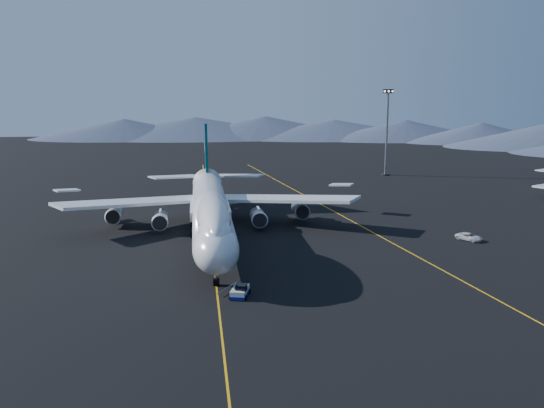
{
  "coord_description": "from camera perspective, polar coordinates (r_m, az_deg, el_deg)",
  "views": [
    {
      "loc": [
        -2.43,
        -108.76,
        27.59
      ],
      "look_at": [
        11.57,
        2.04,
        6.0
      ],
      "focal_mm": 40.0,
      "sensor_mm": 36.0,
      "label": 1
    }
  ],
  "objects": [
    {
      "name": "boeing_747",
      "position": [
        110.98,
        -5.81,
        -0.43
      ],
      "size": [
        59.62,
        72.43,
        19.37
      ],
      "color": "silver",
      "rests_on": "ground"
    },
    {
      "name": "service_van",
      "position": [
        116.6,
        18.06,
        -2.96
      ],
      "size": [
        4.61,
        5.24,
        1.34
      ],
      "primitive_type": "imported",
      "rotation": [
        0.0,
        0.0,
        0.62
      ],
      "color": "silver",
      "rests_on": "ground"
    },
    {
      "name": "pushback_tug",
      "position": [
        82.15,
        -3.04,
        -8.28
      ],
      "size": [
        3.18,
        4.51,
        1.78
      ],
      "rotation": [
        0.0,
        0.0,
        -0.28
      ],
      "color": "silver",
      "rests_on": "ground"
    },
    {
      "name": "taxiway_line_main",
      "position": [
        112.23,
        -5.75,
        -3.34
      ],
      "size": [
        0.25,
        220.0,
        0.01
      ],
      "primitive_type": "cube",
      "color": "#E6A10D",
      "rests_on": "ground"
    },
    {
      "name": "taxiway_line_side",
      "position": [
        126.16,
        7.88,
        -1.79
      ],
      "size": [
        28.08,
        198.09,
        0.01
      ],
      "primitive_type": "cube",
      "rotation": [
        0.0,
        0.0,
        0.14
      ],
      "color": "#E6A10D",
      "rests_on": "ground"
    },
    {
      "name": "ground",
      "position": [
        112.23,
        -5.75,
        -3.35
      ],
      "size": [
        500.0,
        500.0,
        0.0
      ],
      "primitive_type": "plane",
      "color": "black",
      "rests_on": "ground"
    },
    {
      "name": "floodlight_mast",
      "position": [
        195.27,
        10.75,
        6.66
      ],
      "size": [
        3.33,
        2.5,
        26.98
      ],
      "rotation": [
        0.0,
        0.0,
        -0.12
      ],
      "color": "black",
      "rests_on": "ground"
    }
  ]
}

